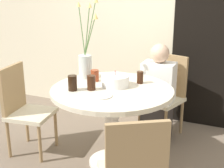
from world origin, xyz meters
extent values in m
plane|color=#6B5B4C|center=(0.00, 0.00, 0.00)|extent=(16.00, 16.00, 0.00)
cube|color=beige|center=(0.00, 1.27, 1.30)|extent=(8.00, 0.05, 2.60)
cube|color=black|center=(0.69, 1.23, 1.02)|extent=(0.90, 0.01, 2.05)
cylinder|color=beige|center=(0.00, 0.00, 0.73)|extent=(1.09, 1.09, 0.04)
cylinder|color=silver|center=(0.00, 0.00, 0.37)|extent=(0.12, 0.12, 0.68)
cylinder|color=silver|center=(0.00, 0.00, 0.01)|extent=(0.43, 0.43, 0.03)
cube|color=beige|center=(0.25, 0.79, 0.41)|extent=(0.50, 0.50, 0.04)
cube|color=#997A51|center=(0.31, 0.96, 0.66)|extent=(0.37, 0.15, 0.46)
cylinder|color=#997A51|center=(0.04, 0.68, 0.19)|extent=(0.03, 0.03, 0.39)
cylinder|color=#997A51|center=(0.36, 0.58, 0.19)|extent=(0.03, 0.03, 0.39)
cylinder|color=#997A51|center=(0.14, 1.00, 0.19)|extent=(0.03, 0.03, 0.39)
cylinder|color=#997A51|center=(0.46, 0.90, 0.19)|extent=(0.03, 0.03, 0.39)
cube|color=beige|center=(-0.82, -0.11, 0.41)|extent=(0.45, 0.45, 0.04)
cube|color=#997A51|center=(-1.00, -0.14, 0.66)|extent=(0.09, 0.38, 0.46)
cylinder|color=#997A51|center=(-0.63, -0.26, 0.19)|extent=(0.03, 0.03, 0.39)
cylinder|color=#997A51|center=(-0.68, 0.08, 0.19)|extent=(0.03, 0.03, 0.39)
cylinder|color=#997A51|center=(-0.97, -0.31, 0.19)|extent=(0.03, 0.03, 0.39)
cylinder|color=#997A51|center=(-1.01, 0.03, 0.19)|extent=(0.03, 0.03, 0.39)
cube|color=#997A51|center=(0.54, -0.85, 0.66)|extent=(0.34, 0.23, 0.46)
cylinder|color=white|center=(0.00, 0.07, 0.80)|extent=(0.25, 0.25, 0.10)
cylinder|color=#E54C4C|center=(0.00, 0.07, 0.88)|extent=(0.01, 0.01, 0.04)
cylinder|color=silver|center=(-0.37, 0.20, 0.87)|extent=(0.13, 0.13, 0.22)
cylinder|color=#4C7538|center=(-0.34, 0.27, 1.24)|extent=(0.07, 0.14, 0.52)
cone|color=#EFCC66|center=(-0.31, 0.33, 1.49)|extent=(0.05, 0.05, 0.05)
cylinder|color=#4C7538|center=(-0.35, 0.21, 1.21)|extent=(0.06, 0.02, 0.47)
cone|color=#EFCC66|center=(-0.32, 0.21, 1.45)|extent=(0.04, 0.04, 0.05)
cylinder|color=#4C7538|center=(-0.31, 0.19, 1.17)|extent=(0.14, 0.03, 0.38)
cone|color=#EFCC66|center=(-0.24, 0.18, 1.36)|extent=(0.05, 0.05, 0.05)
cylinder|color=#4C7538|center=(-0.41, 0.21, 1.22)|extent=(0.08, 0.04, 0.48)
cone|color=#EFCC66|center=(-0.44, 0.23, 1.45)|extent=(0.04, 0.04, 0.05)
cylinder|color=silver|center=(0.00, -0.23, 0.76)|extent=(0.18, 0.18, 0.01)
cylinder|color=maroon|center=(-0.24, 0.13, 0.81)|extent=(0.08, 0.08, 0.11)
cylinder|color=#33190C|center=(-0.15, -0.11, 0.82)|extent=(0.07, 0.07, 0.13)
cylinder|color=#33190C|center=(0.18, 0.24, 0.81)|extent=(0.06, 0.06, 0.11)
cylinder|color=black|center=(-0.29, -0.19, 0.82)|extent=(0.08, 0.08, 0.13)
cube|color=#383333|center=(0.23, 0.71, 0.21)|extent=(0.31, 0.24, 0.43)
cube|color=white|center=(0.23, 0.71, 0.64)|extent=(0.34, 0.24, 0.42)
sphere|color=#D1A889|center=(0.23, 0.71, 0.95)|extent=(0.20, 0.20, 0.20)
camera|label=1|loc=(1.05, -2.39, 1.63)|focal=50.00mm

